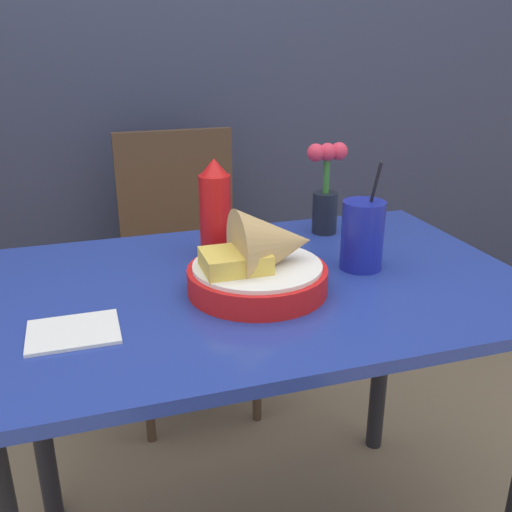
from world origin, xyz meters
TOP-DOWN VIEW (x-y plane):
  - wall_window at (0.00, 1.15)m, footprint 7.00×0.06m
  - dining_table at (0.00, 0.00)m, footprint 1.10×0.71m
  - chair_far_window at (-0.01, 0.81)m, footprint 0.40×0.40m
  - food_basket at (-0.00, -0.05)m, footprint 0.27×0.27m
  - ketchup_bottle at (-0.04, 0.17)m, footprint 0.07×0.07m
  - drink_cup at (0.23, 0.00)m, footprint 0.09×0.09m
  - flower_vase at (0.25, 0.24)m, footprint 0.10×0.06m
  - napkin at (-0.36, -0.12)m, footprint 0.15×0.12m

SIDE VIEW (x-z plane):
  - chair_far_window at x=-0.01m, z-range 0.08..1.02m
  - dining_table at x=0.00m, z-range 0.26..1.03m
  - napkin at x=-0.36m, z-range 0.76..0.77m
  - food_basket at x=0.00m, z-range 0.74..0.91m
  - drink_cup at x=0.23m, z-range 0.71..0.95m
  - ketchup_bottle at x=-0.04m, z-range 0.76..0.98m
  - flower_vase at x=0.25m, z-range 0.76..0.99m
  - wall_window at x=0.00m, z-range 0.00..2.60m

